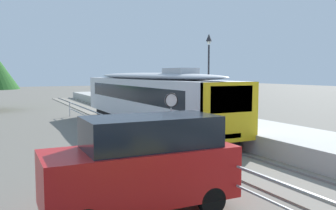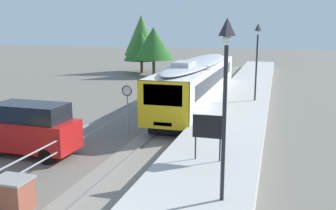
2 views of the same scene
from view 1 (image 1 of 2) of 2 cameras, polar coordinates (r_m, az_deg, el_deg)
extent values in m
plane|color=#6B665B|center=(23.01, -11.02, -3.98)|extent=(160.00, 160.00, 0.00)
cube|color=gray|center=(23.95, -4.06, -3.47)|extent=(3.20, 60.00, 0.06)
cube|color=slate|center=(23.68, -5.68, -3.41)|extent=(0.08, 60.00, 0.08)
cube|color=slate|center=(24.21, -2.48, -3.20)|extent=(0.08, 60.00, 0.08)
cube|color=silver|center=(23.10, -3.45, 1.05)|extent=(2.80, 18.38, 2.55)
cube|color=yellow|center=(15.16, 9.94, -1.17)|extent=(2.80, 0.24, 2.55)
cube|color=black|center=(15.04, 10.15, 0.93)|extent=(2.13, 0.08, 1.12)
cube|color=black|center=(23.07, -3.45, 2.06)|extent=(2.82, 15.44, 0.92)
ellipsoid|color=#B2B5BA|center=(23.04, -3.47, 4.66)|extent=(2.69, 17.65, 0.44)
cube|color=#B2B5BA|center=(18.88, 1.94, 5.41)|extent=(1.10, 2.20, 0.36)
cube|color=#EAE5C6|center=(15.24, 10.04, -4.91)|extent=(1.00, 0.10, 0.20)
cube|color=black|center=(17.28, 5.35, -5.54)|extent=(2.24, 3.20, 0.55)
cube|color=black|center=(29.60, -8.51, -1.12)|extent=(2.24, 3.20, 0.55)
cube|color=#B7B5AD|center=(25.28, 2.78, -2.05)|extent=(3.90, 60.00, 0.90)
cylinder|color=#232328|center=(24.36, 6.52, 4.14)|extent=(0.12, 0.12, 4.60)
pyramid|color=#232328|center=(24.47, 6.59, 10.71)|extent=(0.34, 0.34, 0.50)
sphere|color=silver|center=(24.44, 6.58, 9.96)|extent=(0.24, 0.24, 0.24)
cylinder|color=#9EA0A5|center=(14.75, 0.49, -4.66)|extent=(0.07, 0.07, 2.20)
cylinder|color=white|center=(14.56, 0.53, 0.77)|extent=(0.60, 0.03, 0.60)
torus|color=black|center=(14.54, 0.55, 0.76)|extent=(0.61, 0.05, 0.61)
cube|color=#9EA0A5|center=(13.41, -1.07, -5.21)|extent=(0.05, 36.00, 0.05)
cube|color=#9EA0A5|center=(13.51, -1.07, -7.35)|extent=(0.05, 36.00, 0.05)
cylinder|color=#9EA0A5|center=(13.52, -1.07, -7.61)|extent=(0.06, 0.06, 1.25)
cylinder|color=#9EA0A5|center=(21.89, -11.12, -2.80)|extent=(0.06, 0.06, 1.25)
cylinder|color=#9EA0A5|center=(30.61, -15.50, -0.64)|extent=(0.06, 0.06, 1.25)
cube|color=red|center=(9.29, -4.46, -10.96)|extent=(4.92, 2.01, 1.35)
cube|color=black|center=(9.16, -2.75, -4.28)|extent=(3.42, 1.75, 0.80)
cylinder|color=black|center=(9.88, -15.36, -14.25)|extent=(0.72, 0.25, 0.72)
cylinder|color=black|center=(9.47, 7.02, -14.97)|extent=(0.72, 0.25, 0.72)
cylinder|color=black|center=(10.87, 2.07, -12.25)|extent=(0.72, 0.25, 0.72)
camera|label=2|loc=(15.94, 87.75, 8.81)|focal=39.93mm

